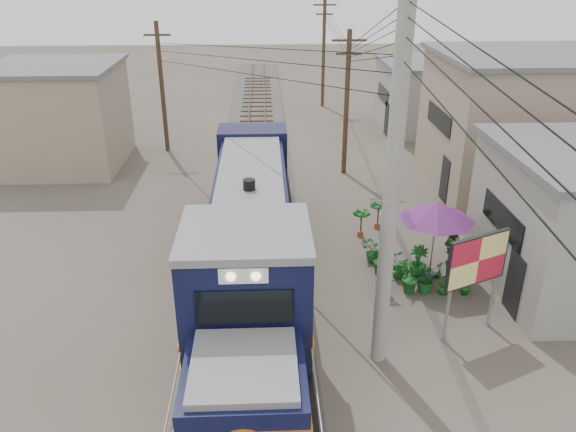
{
  "coord_description": "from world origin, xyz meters",
  "views": [
    {
      "loc": [
        0.5,
        -12.74,
        10.03
      ],
      "look_at": [
        1.23,
        4.11,
        2.2
      ],
      "focal_mm": 35.0,
      "sensor_mm": 36.0,
      "label": 1
    }
  ],
  "objects_px": {
    "locomotive": "(250,247)",
    "billboard": "(477,263)",
    "market_umbrella": "(437,211)",
    "vendor": "(454,231)"
  },
  "relations": [
    {
      "from": "locomotive",
      "to": "billboard",
      "type": "relative_size",
      "value": 5.28
    },
    {
      "from": "locomotive",
      "to": "market_umbrella",
      "type": "xyz_separation_m",
      "value": [
        6.1,
        0.99,
        0.64
      ]
    },
    {
      "from": "vendor",
      "to": "locomotive",
      "type": "bearing_deg",
      "value": -20.33
    },
    {
      "from": "billboard",
      "to": "vendor",
      "type": "height_order",
      "value": "billboard"
    },
    {
      "from": "billboard",
      "to": "locomotive",
      "type": "bearing_deg",
      "value": 136.17
    },
    {
      "from": "market_umbrella",
      "to": "vendor",
      "type": "distance_m",
      "value": 2.61
    },
    {
      "from": "market_umbrella",
      "to": "vendor",
      "type": "xyz_separation_m",
      "value": [
        1.28,
        1.65,
        -1.57
      ]
    },
    {
      "from": "market_umbrella",
      "to": "locomotive",
      "type": "bearing_deg",
      "value": -170.74
    },
    {
      "from": "locomotive",
      "to": "billboard",
      "type": "xyz_separation_m",
      "value": [
        6.29,
        -2.25,
        0.55
      ]
    },
    {
      "from": "locomotive",
      "to": "market_umbrella",
      "type": "relative_size",
      "value": 5.54
    }
  ]
}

